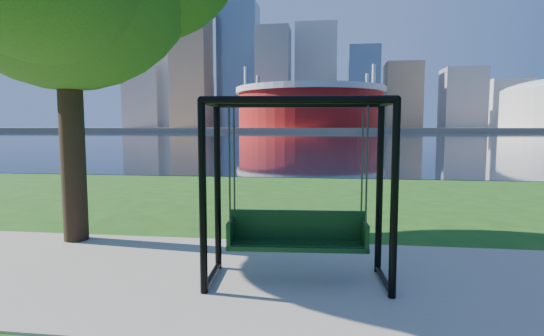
# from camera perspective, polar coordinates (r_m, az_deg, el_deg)

# --- Properties ---
(ground) EXTENTS (900.00, 900.00, 0.00)m
(ground) POSITION_cam_1_polar(r_m,az_deg,el_deg) (6.87, -0.24, -13.31)
(ground) COLOR #1E5114
(ground) RESTS_ON ground
(path) EXTENTS (120.00, 4.00, 0.03)m
(path) POSITION_cam_1_polar(r_m,az_deg,el_deg) (6.39, -0.88, -14.61)
(path) COLOR #9E937F
(path) RESTS_ON ground
(river) EXTENTS (900.00, 180.00, 0.02)m
(river) POSITION_cam_1_polar(r_m,az_deg,el_deg) (108.46, 7.22, 4.27)
(river) COLOR black
(river) RESTS_ON ground
(far_bank) EXTENTS (900.00, 228.00, 2.00)m
(far_bank) POSITION_cam_1_polar(r_m,az_deg,el_deg) (312.44, 7.54, 5.20)
(far_bank) COLOR #937F60
(far_bank) RESTS_ON ground
(stadium) EXTENTS (83.00, 83.00, 32.00)m
(stadium) POSITION_cam_1_polar(r_m,az_deg,el_deg) (241.98, 5.14, 8.30)
(stadium) COLOR maroon
(stadium) RESTS_ON far_bank
(skyline) EXTENTS (392.00, 66.00, 96.50)m
(skyline) POSITION_cam_1_polar(r_m,az_deg,el_deg) (327.61, 6.86, 11.33)
(skyline) COLOR gray
(skyline) RESTS_ON far_bank
(swing) EXTENTS (2.61, 1.27, 2.61)m
(swing) POSITION_cam_1_polar(r_m,az_deg,el_deg) (5.96, 3.43, -3.71)
(swing) COLOR black
(swing) RESTS_ON ground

